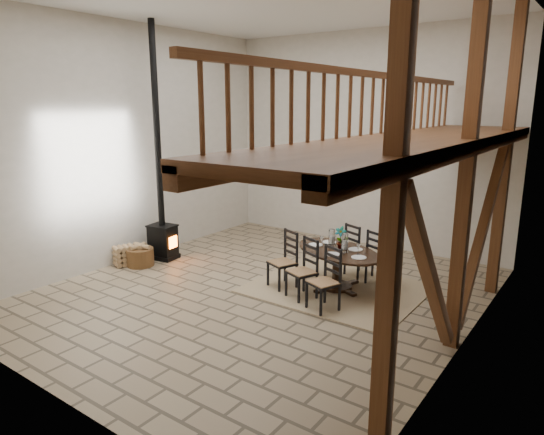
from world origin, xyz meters
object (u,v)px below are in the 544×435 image
Objects in this scene: wood_stove at (161,208)px; log_basket at (140,256)px; log_stack at (125,256)px; dining_table at (333,269)px.

log_basket is at bearing -101.09° from wood_stove.
wood_stove is 1.27m from log_stack.
wood_stove reaches higher than log_stack.
log_stack is (-0.27, -0.19, 0.01)m from log_basket.
dining_table reaches higher than log_stack.
log_basket is 0.33m from log_stack.
log_stack is at bearing -140.75° from dining_table.
wood_stove reaches higher than log_basket.
wood_stove is at bearing -150.67° from dining_table.
log_basket is 1.11× the size of log_stack.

